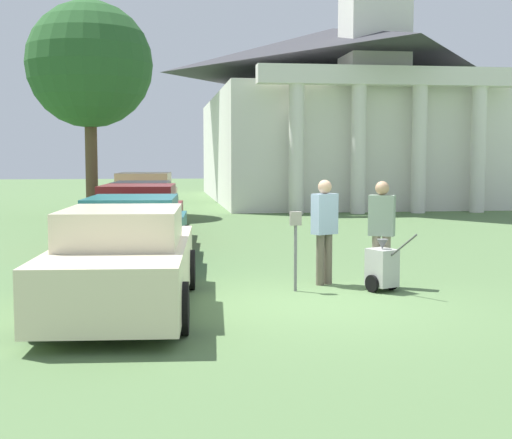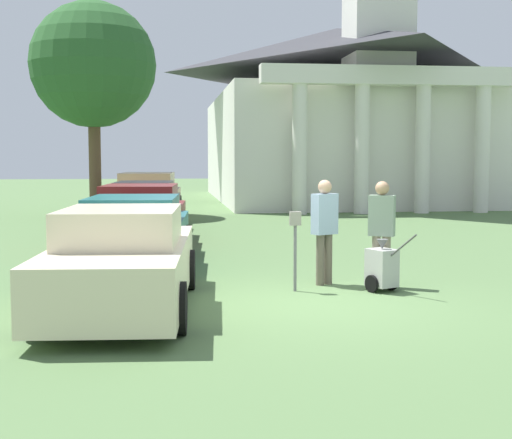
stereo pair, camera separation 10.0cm
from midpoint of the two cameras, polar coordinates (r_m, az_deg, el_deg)
ground_plane at (r=10.58m, az=4.54°, el=-6.76°), size 120.00×120.00×0.00m
parked_car_cream at (r=10.21m, az=-10.79°, el=-3.41°), size 2.17×4.91×1.45m
parked_car_teal at (r=13.94m, az=-9.96°, el=-1.20°), size 2.28×5.31×1.40m
parked_car_maroon at (r=17.46m, az=-9.51°, el=0.15°), size 2.34×5.03×1.49m
parked_car_black at (r=20.92m, az=-9.21°, el=0.94°), size 2.19×5.22×1.44m
parked_car_tan at (r=24.53m, az=-8.99°, el=1.70°), size 2.37×5.42×1.62m
parking_meter at (r=11.42m, az=2.93°, el=-1.29°), size 0.18×0.09×1.29m
person_worker at (r=12.04m, az=5.26°, el=-0.43°), size 0.47×0.38×1.78m
person_supervisor at (r=11.99m, az=9.78°, el=-0.56°), size 0.47×0.39×1.76m
equipment_cart at (r=11.65m, az=9.81°, el=-3.79°), size 0.60×0.98×1.00m
church at (r=35.97m, az=6.22°, el=9.15°), size 12.15×18.17×22.77m
shade_tree at (r=26.90m, az=-13.28°, el=11.92°), size 4.53×4.53×7.73m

